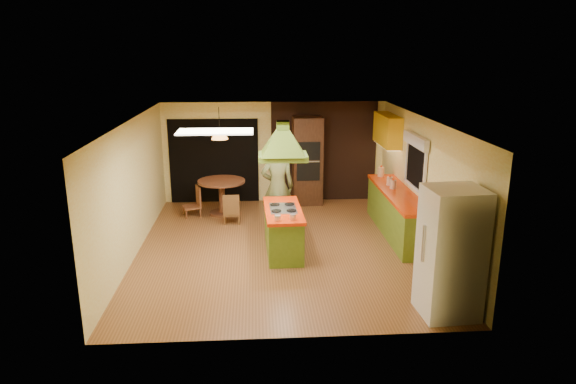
{
  "coord_description": "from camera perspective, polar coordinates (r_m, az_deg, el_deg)",
  "views": [
    {
      "loc": [
        -0.47,
        -9.35,
        3.77
      ],
      "look_at": [
        0.13,
        -0.08,
        1.15
      ],
      "focal_mm": 32.0,
      "sensor_mm": 36.0,
      "label": 1
    }
  ],
  "objects": [
    {
      "name": "brick_panel",
      "position": [
        12.95,
        4.01,
        4.48
      ],
      "size": [
        2.64,
        0.03,
        2.5
      ],
      "primitive_type": "cube",
      "color": "#381E14",
      "rests_on": "ground"
    },
    {
      "name": "refrigerator",
      "position": [
        7.71,
        17.63,
        -6.46
      ],
      "size": [
        0.83,
        0.79,
        1.91
      ],
      "primitive_type": "cube",
      "rotation": [
        0.0,
        0.0,
        0.06
      ],
      "color": "white",
      "rests_on": "ground"
    },
    {
      "name": "canister_small",
      "position": [
        10.96,
        11.59,
        0.83
      ],
      "size": [
        0.17,
        0.17,
        0.18
      ],
      "primitive_type": "cylinder",
      "rotation": [
        0.0,
        0.0,
        -0.32
      ],
      "color": "beige",
      "rests_on": "right_counter"
    },
    {
      "name": "range_hood",
      "position": [
        9.31,
        -0.58,
        6.39
      ],
      "size": [
        0.9,
        0.65,
        0.78
      ],
      "rotation": [
        0.0,
        0.0,
        -0.01
      ],
      "color": "#57761D",
      "rests_on": "ceiling_plane"
    },
    {
      "name": "canister_medium",
      "position": [
        11.22,
        11.24,
        1.19
      ],
      "size": [
        0.17,
        0.17,
        0.18
      ],
      "primitive_type": "cylinder",
      "rotation": [
        0.0,
        0.0,
        -0.4
      ],
      "color": "beige",
      "rests_on": "right_counter"
    },
    {
      "name": "ceiling_plane",
      "position": [
        9.45,
        -0.84,
        8.02
      ],
      "size": [
        6.5,
        6.5,
        0.0
      ],
      "primitive_type": "plane",
      "rotation": [
        3.14,
        0.0,
        0.0
      ],
      "color": "silver",
      "rests_on": "room_walls"
    },
    {
      "name": "kitchen_island",
      "position": [
        9.77,
        -0.55,
        -4.22
      ],
      "size": [
        0.72,
        1.71,
        0.87
      ],
      "rotation": [
        0.0,
        0.0,
        0.02
      ],
      "color": "olive",
      "rests_on": "ground"
    },
    {
      "name": "wall_oven",
      "position": [
        12.65,
        2.14,
        3.47
      ],
      "size": [
        0.73,
        0.62,
        2.16
      ],
      "rotation": [
        0.0,
        0.0,
        0.03
      ],
      "color": "#492917",
      "rests_on": "ground"
    },
    {
      "name": "man",
      "position": [
        10.75,
        -1.18,
        0.55
      ],
      "size": [
        0.71,
        0.47,
        1.9
      ],
      "primitive_type": "imported",
      "rotation": [
        0.0,
        0.0,
        3.17
      ],
      "color": "#52582E",
      "rests_on": "ground"
    },
    {
      "name": "nook_opening",
      "position": [
        12.91,
        -8.21,
        3.42
      ],
      "size": [
        2.2,
        0.03,
        2.1
      ],
      "primitive_type": "cube",
      "color": "black",
      "rests_on": "ground"
    },
    {
      "name": "chair_near",
      "position": [
        11.44,
        -6.28,
        -1.77
      ],
      "size": [
        0.38,
        0.38,
        0.69
      ],
      "primitive_type": null,
      "rotation": [
        0.0,
        0.0,
        3.14
      ],
      "color": "brown",
      "rests_on": "ground"
    },
    {
      "name": "upper_cabinets",
      "position": [
        12.08,
        10.98,
        6.8
      ],
      "size": [
        0.34,
        1.4,
        0.7
      ],
      "primitive_type": "cube",
      "color": "yellow",
      "rests_on": "room_walls"
    },
    {
      "name": "chair_left",
      "position": [
        12.05,
        -10.69,
        -1.03
      ],
      "size": [
        0.49,
        0.49,
        0.7
      ],
      "primitive_type": null,
      "rotation": [
        0.0,
        0.0,
        -1.24
      ],
      "color": "brown",
      "rests_on": "ground"
    },
    {
      "name": "window_right",
      "position": [
        10.45,
        14.05,
        4.24
      ],
      "size": [
        0.12,
        1.35,
        1.06
      ],
      "color": "black",
      "rests_on": "room_walls"
    },
    {
      "name": "fluor_panel",
      "position": [
        8.28,
        -8.09,
        6.67
      ],
      "size": [
        1.2,
        0.6,
        0.03
      ],
      "primitive_type": "cube",
      "color": "white",
      "rests_on": "ceiling_plane"
    },
    {
      "name": "canister_large",
      "position": [
        11.95,
        10.3,
        2.23
      ],
      "size": [
        0.17,
        0.17,
        0.22
      ],
      "primitive_type": "cylinder",
      "rotation": [
        0.0,
        0.0,
        -0.16
      ],
      "color": "beige",
      "rests_on": "right_counter"
    },
    {
      "name": "dining_table",
      "position": [
        12.01,
        -7.38,
        0.2
      ],
      "size": [
        1.1,
        1.1,
        0.82
      ],
      "rotation": [
        0.0,
        0.0,
        -0.33
      ],
      "color": "brown",
      "rests_on": "ground"
    },
    {
      "name": "ground",
      "position": [
        10.09,
        -0.78,
        -6.18
      ],
      "size": [
        6.5,
        6.5,
        0.0
      ],
      "primitive_type": "plane",
      "color": "brown",
      "rests_on": "ground"
    },
    {
      "name": "right_counter",
      "position": [
        10.89,
        12.04,
        -2.3
      ],
      "size": [
        0.62,
        3.05,
        0.92
      ],
      "color": "olive",
      "rests_on": "ground"
    },
    {
      "name": "room_walls",
      "position": [
        9.7,
        -0.81,
        0.69
      ],
      "size": [
        5.5,
        6.5,
        6.5
      ],
      "color": "#FFF8B6",
      "rests_on": "ground"
    },
    {
      "name": "pendant_lamp",
      "position": [
        11.73,
        -7.6,
        6.44
      ],
      "size": [
        0.43,
        0.43,
        0.25
      ],
      "primitive_type": "cone",
      "rotation": [
        0.0,
        0.0,
        0.13
      ],
      "color": "#FF9E3F",
      "rests_on": "ceiling_plane"
    }
  ]
}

